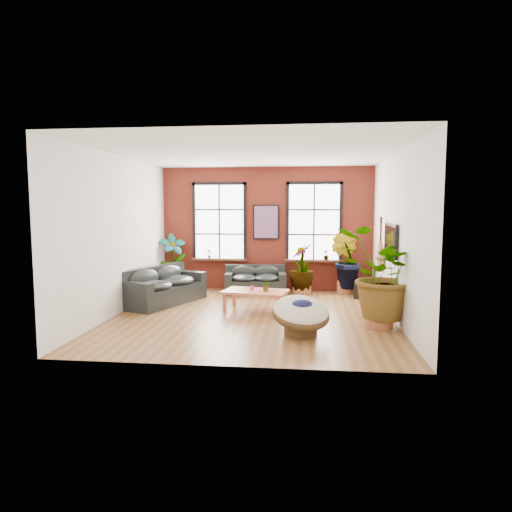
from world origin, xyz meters
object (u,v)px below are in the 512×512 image
(sofa_back, at_px, (255,281))
(coffee_table, at_px, (255,293))
(sofa_left, at_px, (162,287))
(papasan_chair, at_px, (301,314))

(sofa_back, distance_m, coffee_table, 2.15)
(sofa_left, bearing_deg, papasan_chair, -104.31)
(papasan_chair, bearing_deg, sofa_left, 122.63)
(sofa_left, distance_m, papasan_chair, 4.27)
(coffee_table, relative_size, papasan_chair, 1.14)
(sofa_left, bearing_deg, coffee_table, -80.57)
(sofa_left, height_order, papasan_chair, sofa_left)
(sofa_left, distance_m, coffee_table, 2.43)
(coffee_table, bearing_deg, sofa_back, 107.60)
(sofa_back, xyz_separation_m, coffee_table, (0.24, -2.14, 0.06))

